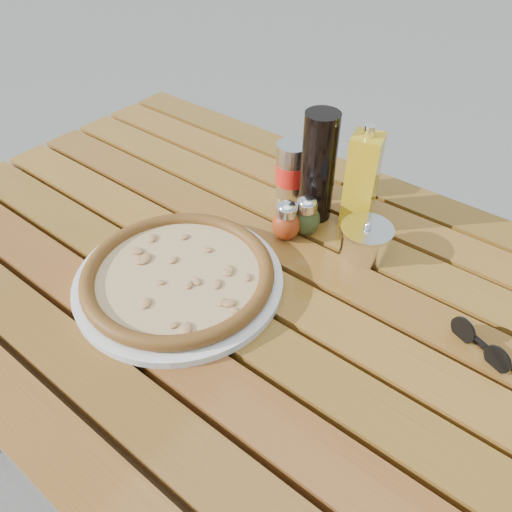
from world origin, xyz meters
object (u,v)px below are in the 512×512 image
Objects in this scene: dark_bottle at (318,167)px; parmesan_tin at (365,240)px; table at (249,304)px; sunglasses at (480,344)px; oregano_shaker at (306,216)px; soda_can at (292,171)px; pizza at (178,274)px; plate at (179,280)px; olive_oil_cruet at (362,181)px; pepper_shaker at (286,221)px.

dark_bottle reaches higher than parmesan_tin.
sunglasses is at bearing 12.70° from table.
oregano_shaker reaches higher than parmesan_tin.
pizza is at bearing -88.74° from soda_can.
dark_bottle is (0.07, 0.31, 0.09)m from pizza.
dark_bottle is at bearing 92.40° from table.
plate is 0.49m from sunglasses.
pizza is 0.33m from dark_bottle.
pizza is 1.72× the size of olive_oil_cruet.
oregano_shaker is at bearing -171.00° from sunglasses.
pepper_shaker and oregano_shaker have the same top height.
plate is at bearing -138.03° from sunglasses.
pizza is at bearing -127.80° from parmesan_tin.
dark_bottle is at bearing 88.64° from pepper_shaker.
olive_oil_cruet is (0.07, 0.25, 0.17)m from table.
soda_can is (-0.01, 0.34, 0.04)m from pizza.
dark_bottle is 0.42m from sunglasses.
oregano_shaker is 0.13m from soda_can.
pepper_shaker is 0.75× the size of sunglasses.
table is 3.89× the size of plate.
table is 3.88× the size of pizza.
table is 6.67× the size of olive_oil_cruet.
soda_can reaches higher than plate.
dark_bottle is 0.10m from soda_can.
soda_can is (-0.01, 0.34, 0.05)m from plate.
pepper_shaker is 0.04m from oregano_shaker.
dark_bottle is 2.00× the size of sunglasses.
dark_bottle is at bearing 162.39° from parmesan_tin.
table is 0.24m from parmesan_tin.
plate is 0.34m from parmesan_tin.
sunglasses is at bearing -19.39° from dark_bottle.
olive_oil_cruet reaches higher than pepper_shaker.
plate is 1.64× the size of dark_bottle.
dark_bottle is at bearing 107.49° from oregano_shaker.
sunglasses is at bearing 21.19° from pizza.
oregano_shaker reaches higher than plate.
olive_oil_cruet is at bearing 55.69° from oregano_shaker.
oregano_shaker is 0.75× the size of sunglasses.
table is at bearing 48.97° from plate.
table is 0.20m from oregano_shaker.
pizza reaches higher than table.
table is 0.15m from plate.
pizza is at bearing -113.67° from olive_oil_cruet.
sunglasses is at bearing 21.19° from plate.
soda_can is 0.16m from olive_oil_cruet.
oregano_shaker is at bearing -124.31° from olive_oil_cruet.
dark_bottle is 1.05× the size of olive_oil_cruet.
soda_can is at bearing 138.08° from oregano_shaker.
table is at bearing -84.77° from pepper_shaker.
plate is 3.00× the size of soda_can.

